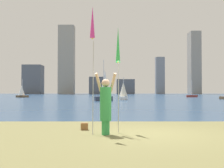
% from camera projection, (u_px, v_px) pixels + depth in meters
% --- Properties ---
extents(ground, '(120.00, 138.00, 0.12)m').
position_uv_depth(ground, '(117.00, 97.00, 59.96)').
color(ground, brown).
extents(person, '(0.74, 0.55, 2.03)m').
position_uv_depth(person, '(105.00, 104.00, 8.79)').
color(person, green).
rests_on(person, ground).
extents(kite_flag_left, '(0.16, 0.65, 4.17)m').
position_uv_depth(kite_flag_left, '(92.00, 26.00, 8.67)').
color(kite_flag_left, '#B2B2B7').
rests_on(kite_flag_left, ground).
extents(kite_flag_right, '(0.16, 0.97, 3.66)m').
position_uv_depth(kite_flag_right, '(117.00, 47.00, 9.51)').
color(kite_flag_right, '#B2B2B7').
rests_on(kite_flag_right, ground).
extents(bag, '(0.26, 0.16, 0.25)m').
position_uv_depth(bag, '(84.00, 126.00, 9.82)').
color(bag, brown).
rests_on(bag, ground).
extents(sailboat_0, '(1.52, 2.62, 3.52)m').
position_uv_depth(sailboat_0, '(123.00, 91.00, 41.84)').
color(sailboat_0, white).
rests_on(sailboat_0, ground).
extents(sailboat_1, '(2.36, 0.58, 3.76)m').
position_uv_depth(sailboat_1, '(191.00, 96.00, 58.73)').
color(sailboat_1, maroon).
rests_on(sailboat_1, ground).
extents(sailboat_2, '(2.77, 1.70, 3.86)m').
position_uv_depth(sailboat_2, '(21.00, 91.00, 56.77)').
color(sailboat_2, brown).
rests_on(sailboat_2, ground).
extents(sailboat_6, '(2.58, 1.74, 5.74)m').
position_uv_depth(sailboat_6, '(104.00, 85.00, 37.63)').
color(sailboat_6, '#333D51').
rests_on(sailboat_6, ground).
extents(skyline_tower_0, '(7.54, 6.45, 11.90)m').
position_uv_depth(skyline_tower_0, '(32.00, 80.00, 110.79)').
color(skyline_tower_0, '#565B66').
rests_on(skyline_tower_0, ground).
extents(skyline_tower_1, '(6.29, 4.26, 27.52)m').
position_uv_depth(skyline_tower_1, '(66.00, 60.00, 108.23)').
color(skyline_tower_1, gray).
rests_on(skyline_tower_1, ground).
extents(skyline_tower_2, '(6.27, 7.47, 6.86)m').
position_uv_depth(skyline_tower_2, '(97.00, 86.00, 108.64)').
color(skyline_tower_2, '#565B66').
rests_on(skyline_tower_2, ground).
extents(skyline_tower_3, '(7.15, 7.88, 6.00)m').
position_uv_depth(skyline_tower_3, '(125.00, 87.00, 110.89)').
color(skyline_tower_3, '#565B66').
rests_on(skyline_tower_3, ground).
extents(skyline_tower_4, '(3.55, 3.07, 15.14)m').
position_uv_depth(skyline_tower_4, '(159.00, 76.00, 110.52)').
color(skyline_tower_4, gray).
rests_on(skyline_tower_4, ground).
extents(skyline_tower_5, '(4.18, 5.96, 25.57)m').
position_uv_depth(skyline_tower_5, '(194.00, 63.00, 111.08)').
color(skyline_tower_5, gray).
rests_on(skyline_tower_5, ground).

